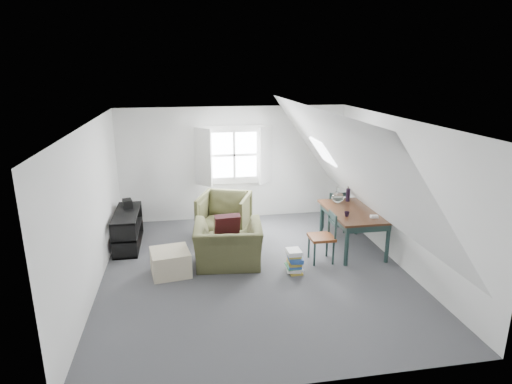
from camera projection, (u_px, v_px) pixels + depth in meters
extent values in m
plane|color=#45464A|center=(255.00, 271.00, 7.22)|extent=(5.50, 5.50, 0.00)
plane|color=white|center=(255.00, 122.00, 6.52)|extent=(5.50, 5.50, 0.00)
plane|color=silver|center=(234.00, 164.00, 9.47)|extent=(5.00, 0.00, 5.00)
plane|color=silver|center=(301.00, 281.00, 4.27)|extent=(5.00, 0.00, 5.00)
plane|color=silver|center=(92.00, 208.00, 6.46)|extent=(0.00, 5.50, 5.50)
plane|color=silver|center=(399.00, 193.00, 7.28)|extent=(0.00, 5.50, 5.50)
plane|color=white|center=(154.00, 172.00, 6.47)|extent=(3.19, 5.50, 4.48)
plane|color=white|center=(348.00, 165.00, 6.98)|extent=(3.19, 5.50, 4.48)
cube|color=white|center=(234.00, 155.00, 9.40)|extent=(1.30, 0.04, 1.30)
cube|color=white|center=(203.00, 157.00, 9.14)|extent=(0.35, 0.35, 1.25)
cube|color=white|center=(266.00, 155.00, 9.36)|extent=(0.35, 0.35, 1.25)
cube|color=white|center=(234.00, 155.00, 9.39)|extent=(1.00, 0.02, 1.00)
cube|color=white|center=(234.00, 155.00, 9.37)|extent=(1.08, 0.04, 0.05)
cube|color=white|center=(234.00, 155.00, 9.37)|extent=(0.05, 0.04, 1.08)
cube|color=white|center=(323.00, 152.00, 8.22)|extent=(0.35, 0.75, 0.47)
imported|color=#434426|center=(229.00, 264.00, 7.45)|extent=(1.24, 1.11, 0.74)
imported|color=#434426|center=(225.00, 236.00, 8.71)|extent=(1.23, 1.25, 0.89)
cube|color=#390F14|center=(227.00, 226.00, 7.41)|extent=(0.46, 0.30, 0.46)
cube|color=#BAAD8B|center=(170.00, 262.00, 7.07)|extent=(0.70, 0.70, 0.41)
cube|color=#351C10|center=(353.00, 211.00, 7.91)|extent=(0.91, 1.52, 0.04)
cube|color=#1D312E|center=(353.00, 215.00, 7.94)|extent=(0.81, 1.42, 0.12)
cylinder|color=#1D312E|center=(347.00, 246.00, 7.32)|extent=(0.07, 0.07, 0.72)
cylinder|color=#1D312E|center=(387.00, 243.00, 7.44)|extent=(0.07, 0.07, 0.72)
cylinder|color=#1D312E|center=(322.00, 219.00, 8.60)|extent=(0.07, 0.07, 0.72)
cylinder|color=#1D312E|center=(357.00, 217.00, 8.72)|extent=(0.07, 0.07, 0.72)
sphere|color=silver|center=(338.00, 197.00, 8.27)|extent=(0.23, 0.23, 0.23)
cylinder|color=silver|center=(338.00, 190.00, 8.23)|extent=(0.07, 0.07, 0.12)
cylinder|color=black|center=(348.00, 195.00, 8.41)|extent=(0.08, 0.08, 0.25)
cylinder|color=#3F2D1E|center=(349.00, 181.00, 8.33)|extent=(0.03, 0.05, 0.46)
cylinder|color=#3F2D1E|center=(349.00, 181.00, 8.34)|extent=(0.04, 0.06, 0.46)
cylinder|color=#3F2D1E|center=(349.00, 181.00, 8.32)|extent=(0.05, 0.08, 0.45)
imported|color=black|center=(347.00, 216.00, 7.58)|extent=(0.10, 0.10, 0.09)
cube|color=white|center=(374.00, 217.00, 7.51)|extent=(0.14, 0.10, 0.04)
cube|color=#622E13|center=(334.00, 210.00, 8.86)|extent=(0.42, 0.42, 0.05)
cylinder|color=#1D312E|center=(338.00, 218.00, 9.12)|extent=(0.04, 0.04, 0.43)
cylinder|color=#1D312E|center=(344.00, 223.00, 8.80)|extent=(0.04, 0.04, 0.43)
cylinder|color=#1D312E|center=(323.00, 219.00, 9.06)|extent=(0.04, 0.04, 0.43)
cylinder|color=#1D312E|center=(329.00, 224.00, 8.74)|extent=(0.04, 0.04, 0.43)
cylinder|color=#1D312E|center=(346.00, 203.00, 8.65)|extent=(0.04, 0.04, 0.45)
cylinder|color=#1D312E|center=(330.00, 204.00, 8.59)|extent=(0.04, 0.04, 0.45)
cube|color=#1D312E|center=(338.00, 195.00, 8.57)|extent=(0.34, 0.03, 0.08)
cube|color=#1D312E|center=(338.00, 201.00, 8.61)|extent=(0.34, 0.03, 0.06)
cube|color=#622E13|center=(321.00, 237.00, 7.46)|extent=(0.42, 0.42, 0.05)
cylinder|color=#1D312E|center=(309.00, 246.00, 7.66)|extent=(0.04, 0.04, 0.43)
cylinder|color=#1D312E|center=(327.00, 245.00, 7.72)|extent=(0.04, 0.04, 0.43)
cylinder|color=#1D312E|center=(314.00, 254.00, 7.34)|extent=(0.04, 0.04, 0.43)
cylinder|color=#1D312E|center=(333.00, 253.00, 7.40)|extent=(0.04, 0.04, 0.43)
cylinder|color=#1D312E|center=(329.00, 222.00, 7.59)|extent=(0.04, 0.04, 0.45)
cylinder|color=#1D312E|center=(336.00, 228.00, 7.27)|extent=(0.04, 0.04, 0.45)
cube|color=#1D312E|center=(333.00, 215.00, 7.38)|extent=(0.03, 0.34, 0.08)
cube|color=#1D312E|center=(333.00, 222.00, 7.42)|extent=(0.03, 0.34, 0.06)
cube|color=black|center=(129.00, 244.00, 8.25)|extent=(0.44, 1.32, 0.03)
cube|color=black|center=(128.00, 229.00, 8.17)|extent=(0.44, 1.32, 0.03)
cube|color=black|center=(126.00, 213.00, 8.07)|extent=(0.44, 1.32, 0.03)
cube|color=black|center=(124.00, 242.00, 7.56)|extent=(0.44, 0.03, 0.66)
cube|color=black|center=(131.00, 218.00, 8.78)|extent=(0.44, 0.03, 0.66)
cube|color=#264C99|center=(126.00, 246.00, 7.86)|extent=(0.20, 0.22, 0.24)
cube|color=red|center=(129.00, 236.00, 8.33)|extent=(0.20, 0.26, 0.24)
cube|color=white|center=(126.00, 227.00, 7.92)|extent=(0.20, 0.24, 0.22)
cube|color=black|center=(127.00, 204.00, 8.28)|extent=(0.22, 0.26, 0.18)
cube|color=#B29933|center=(295.00, 271.00, 7.16)|extent=(0.21, 0.28, 0.03)
cube|color=white|center=(293.00, 269.00, 7.16)|extent=(0.27, 0.30, 0.03)
cube|color=white|center=(296.00, 268.00, 7.14)|extent=(0.23, 0.30, 0.04)
cube|color=#337F4C|center=(293.00, 266.00, 7.12)|extent=(0.23, 0.28, 0.03)
cube|color=#264C99|center=(295.00, 265.00, 7.10)|extent=(0.25, 0.31, 0.02)
cube|color=#B29933|center=(294.00, 263.00, 7.12)|extent=(0.21, 0.28, 0.03)
cube|color=#B29933|center=(294.00, 261.00, 7.12)|extent=(0.24, 0.31, 0.04)
cube|color=#264C99|center=(296.00, 260.00, 7.08)|extent=(0.25, 0.31, 0.04)
cube|color=#264C99|center=(295.00, 258.00, 7.07)|extent=(0.25, 0.30, 0.03)
cube|color=#B29933|center=(294.00, 255.00, 7.11)|extent=(0.23, 0.29, 0.04)
cube|color=white|center=(294.00, 253.00, 7.08)|extent=(0.23, 0.26, 0.04)
cube|color=white|center=(294.00, 251.00, 7.08)|extent=(0.23, 0.28, 0.03)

